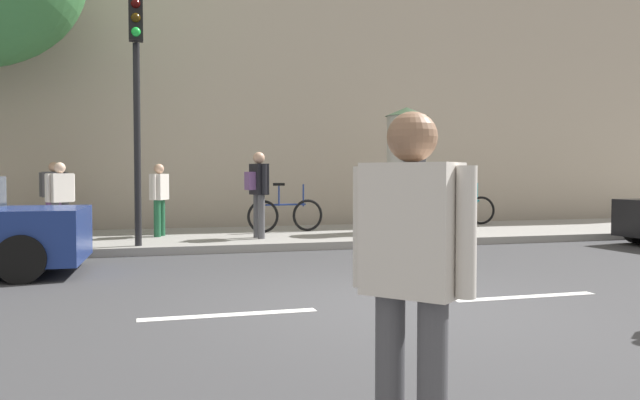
% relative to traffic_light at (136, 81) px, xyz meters
% --- Properties ---
extents(ground_plane, '(80.00, 80.00, 0.00)m').
position_rel_traffic_light_xyz_m(ground_plane, '(2.61, -5.24, -3.07)').
color(ground_plane, '#38383A').
extents(sidewalk_curb, '(36.00, 4.00, 0.15)m').
position_rel_traffic_light_xyz_m(sidewalk_curb, '(2.61, 1.76, -2.99)').
color(sidewalk_curb, gray).
rests_on(sidewalk_curb, ground_plane).
extents(lane_markings, '(25.80, 0.16, 0.01)m').
position_rel_traffic_light_xyz_m(lane_markings, '(2.61, -5.24, -3.07)').
color(lane_markings, silver).
rests_on(lane_markings, ground_plane).
extents(building_backdrop, '(36.00, 5.00, 10.78)m').
position_rel_traffic_light_xyz_m(building_backdrop, '(2.61, 6.76, 2.32)').
color(building_backdrop, '#B7A893').
rests_on(building_backdrop, ground_plane).
extents(traffic_light, '(0.24, 0.45, 4.34)m').
position_rel_traffic_light_xyz_m(traffic_light, '(0.00, 0.00, 0.00)').
color(traffic_light, black).
rests_on(traffic_light, sidewalk_curb).
extents(poster_column, '(0.96, 0.96, 2.77)m').
position_rel_traffic_light_xyz_m(poster_column, '(5.75, 1.41, -1.51)').
color(poster_column, '#B2ADA3').
rests_on(poster_column, sidewalk_curb).
extents(pedestrian_tallest, '(0.52, 0.52, 1.70)m').
position_rel_traffic_light_xyz_m(pedestrian_tallest, '(1.26, -8.88, -2.05)').
color(pedestrian_tallest, '#4C4C51').
rests_on(pedestrian_tallest, ground_plane).
extents(pedestrian_in_red_top, '(0.45, 0.66, 1.72)m').
position_rel_traffic_light_xyz_m(pedestrian_in_red_top, '(2.31, 0.87, -1.88)').
color(pedestrian_in_red_top, '#4C4C51').
rests_on(pedestrian_in_red_top, sidewalk_curb).
extents(pedestrian_near_pole, '(0.61, 0.30, 1.55)m').
position_rel_traffic_light_xyz_m(pedestrian_near_pole, '(-1.77, 3.18, -2.02)').
color(pedestrian_near_pole, '#724C84').
rests_on(pedestrian_near_pole, sidewalk_curb).
extents(pedestrian_in_dark_shirt, '(0.41, 0.63, 1.49)m').
position_rel_traffic_light_xyz_m(pedestrian_in_dark_shirt, '(0.42, 1.80, -2.04)').
color(pedestrian_in_dark_shirt, '#1E5938').
rests_on(pedestrian_in_dark_shirt, sidewalk_curb).
extents(pedestrian_with_backpack, '(0.49, 0.46, 1.50)m').
position_rel_traffic_light_xyz_m(pedestrian_with_backpack, '(-1.40, 1.05, -2.05)').
color(pedestrian_with_backpack, '#4C4C51').
rests_on(pedestrian_with_backpack, sidewalk_curb).
extents(bicycle_leaning, '(1.76, 0.28, 1.09)m').
position_rel_traffic_light_xyz_m(bicycle_leaning, '(3.14, 2.04, -2.53)').
color(bicycle_leaning, black).
rests_on(bicycle_leaning, sidewalk_curb).
extents(bicycle_upright, '(1.76, 0.36, 1.09)m').
position_rel_traffic_light_xyz_m(bicycle_upright, '(7.91, 2.85, -2.53)').
color(bicycle_upright, black).
rests_on(bicycle_upright, sidewalk_curb).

